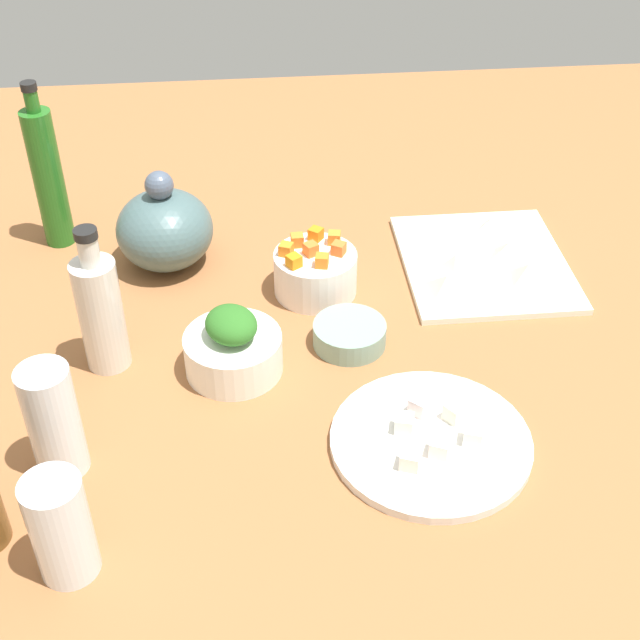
{
  "coord_description": "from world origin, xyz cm",
  "views": [
    {
      "loc": [
        -91.52,
        8.93,
        79.52
      ],
      "look_at": [
        0.0,
        0.0,
        8.0
      ],
      "focal_mm": 49.0,
      "sensor_mm": 36.0,
      "label": 1
    }
  ],
  "objects_px": {
    "cutting_board": "(484,263)",
    "drinking_glass_1": "(53,421)",
    "bowl_greens": "(233,353)",
    "teapot": "(165,228)",
    "bottle_2": "(48,176)",
    "drinking_glass_0": "(61,528)",
    "plate_tofu": "(431,442)",
    "bowl_small_side": "(349,334)",
    "bottle_0": "(100,312)",
    "bowl_carrots": "(315,273)"
  },
  "relations": [
    {
      "from": "teapot",
      "to": "drinking_glass_1",
      "type": "height_order",
      "value": "teapot"
    },
    {
      "from": "drinking_glass_0",
      "to": "drinking_glass_1",
      "type": "xyz_separation_m",
      "value": [
        0.15,
        0.03,
        0.01
      ]
    },
    {
      "from": "bowl_greens",
      "to": "plate_tofu",
      "type": "bearing_deg",
      "value": -125.11
    },
    {
      "from": "drinking_glass_0",
      "to": "drinking_glass_1",
      "type": "distance_m",
      "value": 0.15
    },
    {
      "from": "plate_tofu",
      "to": "bowl_carrots",
      "type": "relative_size",
      "value": 1.99
    },
    {
      "from": "bottle_0",
      "to": "bottle_2",
      "type": "xyz_separation_m",
      "value": [
        0.32,
        0.11,
        0.03
      ]
    },
    {
      "from": "bowl_greens",
      "to": "bowl_carrots",
      "type": "relative_size",
      "value": 1.06
    },
    {
      "from": "bowl_carrots",
      "to": "bottle_2",
      "type": "distance_m",
      "value": 0.44
    },
    {
      "from": "teapot",
      "to": "drinking_glass_1",
      "type": "relative_size",
      "value": 1.15
    },
    {
      "from": "bowl_carrots",
      "to": "bowl_small_side",
      "type": "height_order",
      "value": "bowl_carrots"
    },
    {
      "from": "drinking_glass_0",
      "to": "cutting_board",
      "type": "bearing_deg",
      "value": -48.18
    },
    {
      "from": "teapot",
      "to": "plate_tofu",
      "type": "bearing_deg",
      "value": -142.47
    },
    {
      "from": "bottle_2",
      "to": "drinking_glass_0",
      "type": "relative_size",
      "value": 2.1
    },
    {
      "from": "teapot",
      "to": "bowl_greens",
      "type": "bearing_deg",
      "value": -159.88
    },
    {
      "from": "drinking_glass_1",
      "to": "bowl_carrots",
      "type": "bearing_deg",
      "value": -45.53
    },
    {
      "from": "bowl_small_side",
      "to": "bottle_2",
      "type": "relative_size",
      "value": 0.38
    },
    {
      "from": "bottle_2",
      "to": "drinking_glass_1",
      "type": "xyz_separation_m",
      "value": [
        -0.5,
        -0.07,
        -0.04
      ]
    },
    {
      "from": "bowl_greens",
      "to": "bottle_0",
      "type": "relative_size",
      "value": 0.62
    },
    {
      "from": "bowl_carrots",
      "to": "plate_tofu",
      "type": "bearing_deg",
      "value": -161.77
    },
    {
      "from": "bowl_carrots",
      "to": "teapot",
      "type": "relative_size",
      "value": 0.72
    },
    {
      "from": "cutting_board",
      "to": "bottle_2",
      "type": "distance_m",
      "value": 0.69
    },
    {
      "from": "plate_tofu",
      "to": "bowl_small_side",
      "type": "height_order",
      "value": "bowl_small_side"
    },
    {
      "from": "bottle_2",
      "to": "teapot",
      "type": "bearing_deg",
      "value": -114.1
    },
    {
      "from": "plate_tofu",
      "to": "bowl_greens",
      "type": "bearing_deg",
      "value": 54.89
    },
    {
      "from": "teapot",
      "to": "bottle_2",
      "type": "bearing_deg",
      "value": 65.9
    },
    {
      "from": "bowl_carrots",
      "to": "cutting_board",
      "type": "bearing_deg",
      "value": -81.13
    },
    {
      "from": "drinking_glass_1",
      "to": "drinking_glass_0",
      "type": "bearing_deg",
      "value": -169.83
    },
    {
      "from": "plate_tofu",
      "to": "bowl_carrots",
      "type": "xyz_separation_m",
      "value": [
        0.33,
        0.11,
        0.03
      ]
    },
    {
      "from": "plate_tofu",
      "to": "teapot",
      "type": "relative_size",
      "value": 1.44
    },
    {
      "from": "plate_tofu",
      "to": "drinking_glass_0",
      "type": "distance_m",
      "value": 0.43
    },
    {
      "from": "plate_tofu",
      "to": "bottle_2",
      "type": "xyz_separation_m",
      "value": [
        0.51,
        0.5,
        0.11
      ]
    },
    {
      "from": "cutting_board",
      "to": "bowl_greens",
      "type": "xyz_separation_m",
      "value": [
        -0.21,
        0.39,
        0.02
      ]
    },
    {
      "from": "cutting_board",
      "to": "bowl_greens",
      "type": "distance_m",
      "value": 0.44
    },
    {
      "from": "bowl_greens",
      "to": "drinking_glass_1",
      "type": "distance_m",
      "value": 0.26
    },
    {
      "from": "plate_tofu",
      "to": "bowl_greens",
      "type": "xyz_separation_m",
      "value": [
        0.16,
        0.23,
        0.02
      ]
    },
    {
      "from": "bowl_small_side",
      "to": "bottle_2",
      "type": "distance_m",
      "value": 0.54
    },
    {
      "from": "plate_tofu",
      "to": "bowl_greens",
      "type": "height_order",
      "value": "bowl_greens"
    },
    {
      "from": "cutting_board",
      "to": "plate_tofu",
      "type": "height_order",
      "value": "plate_tofu"
    },
    {
      "from": "bowl_greens",
      "to": "bowl_carrots",
      "type": "bearing_deg",
      "value": -36.68
    },
    {
      "from": "bowl_small_side",
      "to": "bottle_0",
      "type": "xyz_separation_m",
      "value": [
        -0.01,
        0.33,
        0.07
      ]
    },
    {
      "from": "cutting_board",
      "to": "drinking_glass_0",
      "type": "bearing_deg",
      "value": 131.82
    },
    {
      "from": "bottle_0",
      "to": "teapot",
      "type": "bearing_deg",
      "value": -16.31
    },
    {
      "from": "cutting_board",
      "to": "drinking_glass_1",
      "type": "xyz_separation_m",
      "value": [
        -0.36,
        0.59,
        0.07
      ]
    },
    {
      "from": "drinking_glass_0",
      "to": "drinking_glass_1",
      "type": "bearing_deg",
      "value": 10.17
    },
    {
      "from": "cutting_board",
      "to": "drinking_glass_1",
      "type": "relative_size",
      "value": 1.91
    },
    {
      "from": "plate_tofu",
      "to": "bowl_carrots",
      "type": "distance_m",
      "value": 0.35
    },
    {
      "from": "teapot",
      "to": "bottle_0",
      "type": "height_order",
      "value": "bottle_0"
    },
    {
      "from": "bowl_greens",
      "to": "drinking_glass_1",
      "type": "height_order",
      "value": "drinking_glass_1"
    },
    {
      "from": "bottle_2",
      "to": "cutting_board",
      "type": "bearing_deg",
      "value": -101.61
    },
    {
      "from": "cutting_board",
      "to": "bottle_2",
      "type": "height_order",
      "value": "bottle_2"
    }
  ]
}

